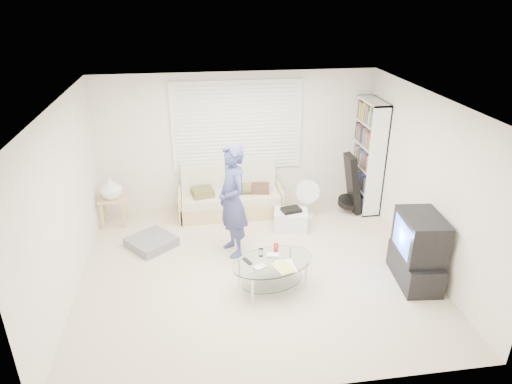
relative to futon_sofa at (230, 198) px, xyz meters
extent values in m
plane|color=#C4B399|center=(0.18, -1.87, -0.30)|extent=(5.00, 5.00, 0.00)
cube|color=white|center=(0.18, 0.38, 0.95)|extent=(5.00, 0.02, 2.50)
cube|color=white|center=(0.18, -4.12, 0.95)|extent=(5.00, 0.02, 2.50)
cube|color=white|center=(-2.32, -1.87, 0.95)|extent=(0.02, 4.50, 2.50)
cube|color=white|center=(2.68, -1.87, 0.95)|extent=(0.02, 4.50, 2.50)
cube|color=white|center=(0.18, -1.87, 2.20)|extent=(5.00, 4.50, 0.02)
cube|color=white|center=(0.18, 0.35, 1.25)|extent=(2.32, 0.06, 1.62)
cube|color=black|center=(0.18, 0.34, 1.25)|extent=(2.20, 0.01, 1.50)
cube|color=silver|center=(0.18, 0.31, 1.25)|extent=(2.16, 0.04, 1.50)
cube|color=silver|center=(0.18, 0.33, 1.25)|extent=(2.32, 0.08, 1.62)
cube|color=tan|center=(0.00, -0.04, -0.15)|extent=(1.80, 0.72, 0.29)
cube|color=beige|center=(0.00, -0.06, 0.06)|extent=(1.73, 0.67, 0.14)
cube|color=beige|center=(0.00, 0.25, 0.33)|extent=(1.73, 0.20, 0.55)
cube|color=tan|center=(-0.90, -0.04, -0.05)|extent=(0.05, 0.72, 0.50)
cube|color=tan|center=(0.90, -0.04, -0.05)|extent=(0.05, 0.72, 0.50)
cube|color=brown|center=(-0.50, -0.09, 0.20)|extent=(0.43, 0.43, 0.13)
cylinder|color=brown|center=(0.13, -0.12, 0.23)|extent=(0.45, 0.20, 0.20)
cube|color=#422C21|center=(0.54, -0.06, 0.19)|extent=(0.38, 0.38, 0.11)
cube|color=slate|center=(-1.37, -0.98, -0.23)|extent=(0.90, 0.90, 0.14)
cube|color=tan|center=(-2.04, -0.16, 0.20)|extent=(0.46, 0.36, 0.04)
cube|color=tan|center=(-2.22, -0.29, -0.05)|extent=(0.04, 0.04, 0.49)
cube|color=tan|center=(-1.85, -0.29, -0.05)|extent=(0.04, 0.04, 0.49)
cube|color=tan|center=(-2.22, -0.02, -0.05)|extent=(0.04, 0.04, 0.49)
cube|color=tan|center=(-1.85, -0.02, -0.05)|extent=(0.04, 0.04, 0.49)
imported|color=white|center=(-2.04, -0.16, 0.41)|extent=(0.37, 0.37, 0.38)
cube|color=white|center=(2.51, -0.09, 0.72)|extent=(0.32, 0.86, 2.03)
cube|color=black|center=(2.20, -0.27, 0.27)|extent=(0.31, 0.40, 1.10)
cylinder|color=black|center=(2.16, -0.27, -0.09)|extent=(0.40, 0.41, 0.17)
cylinder|color=white|center=(1.34, -0.33, -0.28)|extent=(0.29, 0.29, 0.03)
cylinder|color=white|center=(1.34, -0.33, -0.10)|extent=(0.04, 0.04, 0.37)
cylinder|color=white|center=(1.34, -0.33, 0.21)|extent=(0.43, 0.15, 0.43)
cylinder|color=white|center=(1.34, -0.33, 0.21)|extent=(0.11, 0.07, 0.11)
cube|color=white|center=(0.97, -0.74, -0.13)|extent=(0.63, 0.50, 0.34)
cube|color=black|center=(0.97, -0.74, 0.07)|extent=(0.36, 0.29, 0.06)
cube|color=black|center=(2.38, -2.47, -0.09)|extent=(0.59, 0.98, 0.42)
cube|color=black|center=(2.38, -2.47, 0.42)|extent=(0.59, 0.83, 0.60)
cube|color=#4C7DF9|center=(2.13, -2.44, 0.42)|extent=(0.08, 0.60, 0.46)
ellipsoid|color=silver|center=(0.36, -2.35, 0.13)|extent=(1.33, 1.04, 0.02)
ellipsoid|color=silver|center=(0.36, -2.35, -0.17)|extent=(1.01, 0.79, 0.01)
cylinder|color=silver|center=(0.04, -2.69, -0.10)|extent=(0.03, 0.03, 0.41)
cylinder|color=silver|center=(0.81, -2.46, -0.10)|extent=(0.03, 0.03, 0.41)
cylinder|color=silver|center=(-0.09, -2.25, -0.10)|extent=(0.03, 0.03, 0.41)
cylinder|color=silver|center=(0.68, -2.02, -0.10)|extent=(0.03, 0.03, 0.41)
cube|color=white|center=(0.16, -2.50, 0.15)|extent=(0.19, 0.17, 0.04)
cube|color=white|center=(0.38, -2.24, 0.15)|extent=(0.18, 0.14, 0.04)
cylinder|color=silver|center=(0.22, -2.20, 0.19)|extent=(0.07, 0.07, 0.11)
cylinder|color=#CF343F|center=(0.45, -2.11, 0.19)|extent=(0.07, 0.07, 0.12)
cube|color=black|center=(0.02, -2.32, 0.15)|extent=(0.12, 0.19, 0.02)
cube|color=white|center=(0.51, -2.51, 0.14)|extent=(0.26, 0.33, 0.01)
cube|color=#CEC85D|center=(0.47, -2.54, 0.15)|extent=(0.30, 0.34, 0.01)
imported|color=navy|center=(-0.08, -1.35, 0.59)|extent=(0.60, 0.75, 1.78)
camera|label=1|loc=(-0.61, -7.49, 3.55)|focal=32.00mm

